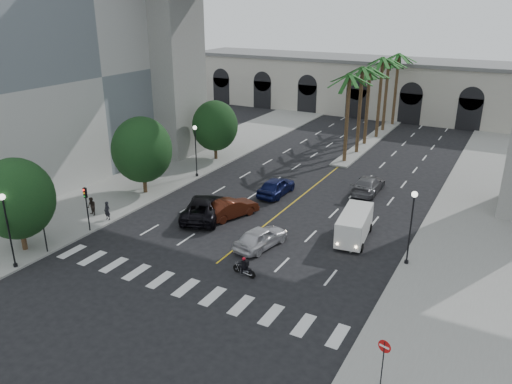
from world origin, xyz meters
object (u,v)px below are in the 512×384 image
at_px(lamp_post_right, 411,222).
at_px(car_d, 368,185).
at_px(lamp_post_left_far, 196,147).
at_px(pedestrian_b, 92,206).
at_px(car_c, 204,208).
at_px(do_not_enter_sign, 384,354).
at_px(motorcycle_rider, 245,267).
at_px(car_e, 276,186).
at_px(traffic_signal_far, 86,202).
at_px(traffic_signal_near, 42,221).
at_px(cargo_van, 354,225).
at_px(car_b, 232,208).
at_px(car_a, 261,237).
at_px(pedestrian_a, 107,211).
at_px(lamp_post_left_near, 8,225).

relative_size(lamp_post_right, car_d, 1.01).
height_order(lamp_post_left_far, pedestrian_b, lamp_post_left_far).
relative_size(car_c, do_not_enter_sign, 2.38).
distance_m(motorcycle_rider, car_e, 14.70).
distance_m(traffic_signal_far, motorcycle_rider, 13.92).
height_order(traffic_signal_near, car_d, traffic_signal_near).
xyz_separation_m(car_e, cargo_van, (9.21, -5.50, 0.38)).
distance_m(car_e, cargo_van, 10.73).
bearing_deg(traffic_signal_far, car_b, 43.71).
height_order(lamp_post_right, car_a, lamp_post_right).
bearing_deg(pedestrian_a, traffic_signal_far, -83.83).
bearing_deg(car_a, motorcycle_rider, 114.88).
relative_size(car_b, cargo_van, 0.89).
bearing_deg(traffic_signal_far, car_a, 17.81).
distance_m(traffic_signal_far, do_not_enter_sign, 24.95).
bearing_deg(lamp_post_right, pedestrian_a, -169.26).
bearing_deg(car_b, car_c, 53.24).
bearing_deg(car_d, pedestrian_a, 44.20).
bearing_deg(car_d, car_a, 75.57).
relative_size(lamp_post_left_near, lamp_post_right, 1.00).
bearing_deg(traffic_signal_near, do_not_enter_sign, -3.81).
bearing_deg(traffic_signal_far, do_not_enter_sign, -13.02).
height_order(lamp_post_left_near, cargo_van, lamp_post_left_near).
relative_size(traffic_signal_far, car_e, 0.75).
height_order(car_a, cargo_van, cargo_van).
xyz_separation_m(lamp_post_left_far, car_b, (8.21, -6.75, -2.44)).
bearing_deg(do_not_enter_sign, lamp_post_left_far, 155.17).
xyz_separation_m(cargo_van, pedestrian_a, (-18.52, -6.36, -0.28)).
bearing_deg(lamp_post_right, pedestrian_b, -170.20).
bearing_deg(lamp_post_left_far, traffic_signal_near, -89.69).
bearing_deg(cargo_van, car_a, -148.23).
bearing_deg(cargo_van, lamp_post_right, -31.47).
relative_size(car_b, pedestrian_a, 3.04).
relative_size(motorcycle_rider, car_e, 0.37).
bearing_deg(motorcycle_rider, lamp_post_left_far, 143.13).
distance_m(car_d, do_not_enter_sign, 25.59).
bearing_deg(car_e, traffic_signal_near, 63.53).
bearing_deg(cargo_van, car_c, -177.70).
relative_size(traffic_signal_near, pedestrian_a, 2.35).
height_order(lamp_post_left_far, traffic_signal_far, lamp_post_left_far).
height_order(car_a, car_e, car_e).
relative_size(car_a, car_b, 0.98).
bearing_deg(motorcycle_rider, pedestrian_a, -179.24).
bearing_deg(motorcycle_rider, car_b, 135.68).
relative_size(lamp_post_left_near, cargo_van, 1.01).
xyz_separation_m(car_c, cargo_van, (12.13, 1.95, 0.35)).
distance_m(traffic_signal_far, car_a, 13.55).
bearing_deg(motorcycle_rider, traffic_signal_near, -154.31).
bearing_deg(car_c, motorcycle_rider, 118.72).
xyz_separation_m(lamp_post_right, car_a, (-9.90, -2.39, -2.44)).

